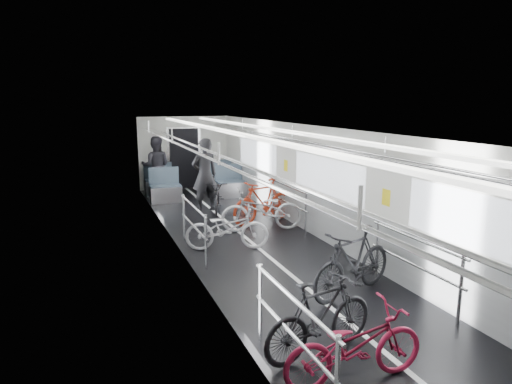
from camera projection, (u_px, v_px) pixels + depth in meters
car_shell at (232, 180)px, 10.55m from camera, size 3.02×14.01×2.41m
bike_left_near at (354, 345)px, 4.76m from camera, size 1.64×0.62×0.85m
bike_left_mid at (320, 317)px, 5.28m from camera, size 1.63×0.76×0.95m
bike_left_far at (227, 228)px, 9.05m from camera, size 1.75×0.99×0.87m
bike_right_near at (353, 262)px, 6.91m from camera, size 1.82×1.03×1.05m
bike_right_mid at (262, 210)px, 10.32m from camera, size 1.95×0.95×0.98m
bike_right_far at (263, 201)px, 10.96m from camera, size 1.87×1.04×1.08m
bike_aisle at (217, 196)px, 12.22m from camera, size 1.01×1.68×0.83m
person_standing at (205, 175)px, 12.09m from camera, size 0.78×0.57×1.96m
person_seated at (156, 166)px, 14.15m from camera, size 1.05×0.91×1.84m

